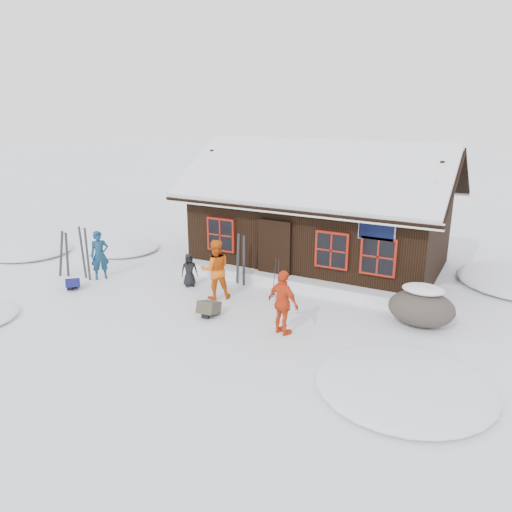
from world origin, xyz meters
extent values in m
plane|color=white|center=(0.00, 0.00, 0.00)|extent=(120.00, 120.00, 0.00)
cube|color=black|center=(1.50, 5.00, 1.25)|extent=(8.00, 5.00, 2.50)
cube|color=black|center=(1.50, 3.52, 3.35)|extent=(8.90, 3.14, 1.88)
cube|color=black|center=(1.50, 6.47, 3.35)|extent=(8.90, 3.14, 1.88)
cube|color=white|center=(1.50, 3.52, 3.49)|extent=(8.72, 3.07, 1.86)
cube|color=white|center=(1.50, 6.47, 3.49)|extent=(8.72, 3.07, 1.86)
cube|color=white|center=(1.50, 5.00, 4.22)|extent=(8.81, 0.22, 0.14)
cube|color=silver|center=(1.50, 2.05, 2.48)|extent=(8.90, 0.10, 0.20)
cube|color=black|center=(0.90, 2.45, 1.00)|extent=(1.00, 0.10, 2.00)
cube|color=black|center=(4.10, 2.42, 2.15)|extent=(1.00, 0.06, 0.60)
cube|color=maroon|center=(-1.10, 2.44, 1.35)|extent=(1.04, 0.10, 1.14)
cube|color=black|center=(-1.10, 2.40, 1.35)|extent=(0.90, 0.04, 1.00)
cube|color=maroon|center=(2.80, 2.44, 1.35)|extent=(1.04, 0.10, 1.14)
cube|color=black|center=(2.80, 2.40, 1.35)|extent=(0.90, 0.04, 1.00)
cube|color=maroon|center=(4.20, 2.44, 1.35)|extent=(1.04, 0.10, 1.14)
cube|color=black|center=(4.20, 2.40, 1.35)|extent=(0.90, 0.04, 1.00)
cube|color=white|center=(1.50, 2.25, 0.17)|extent=(7.60, 0.60, 0.35)
ellipsoid|color=white|center=(-6.00, 3.00, 0.00)|extent=(2.80, 2.80, 0.34)
ellipsoid|color=white|center=(6.00, -2.00, 0.00)|extent=(3.60, 3.60, 0.43)
ellipsoid|color=white|center=(-9.00, 1.00, 0.00)|extent=(3.20, 3.20, 0.38)
imported|color=navy|center=(-4.31, 0.09, 0.81)|extent=(0.67, 0.70, 1.61)
imported|color=#DD5B0F|center=(-0.04, 0.41, 0.90)|extent=(1.10, 1.08, 1.79)
imported|color=red|center=(2.74, -0.85, 0.83)|extent=(1.06, 0.72, 1.67)
imported|color=black|center=(-1.32, 0.88, 0.53)|extent=(0.61, 0.61, 1.07)
ellipsoid|color=#4A423B|center=(5.69, 1.32, 0.47)|extent=(1.70, 1.27, 0.93)
ellipsoid|color=white|center=(5.69, 1.32, 0.87)|extent=(1.07, 0.77, 0.24)
cube|color=black|center=(-5.63, -0.32, 0.76)|extent=(0.31, 0.15, 1.61)
cube|color=black|center=(-5.37, -0.31, 0.76)|extent=(0.32, 0.13, 1.61)
cube|color=black|center=(-4.86, -0.11, 0.85)|extent=(0.17, 0.07, 1.80)
cube|color=black|center=(-4.57, -0.18, 0.85)|extent=(0.16, 0.10, 1.80)
cube|color=black|center=(-0.09, 1.81, 0.80)|extent=(0.17, 0.06, 1.70)
cube|color=black|center=(0.18, 1.73, 0.80)|extent=(0.15, 0.10, 1.70)
cylinder|color=black|center=(1.45, 1.31, 0.58)|extent=(0.09, 0.11, 1.24)
cylinder|color=black|center=(1.58, 1.31, 0.58)|extent=(0.09, 0.11, 1.24)
cube|color=#141457|center=(-4.37, -1.06, 0.14)|extent=(0.62, 0.63, 0.27)
cube|color=#413E2E|center=(0.51, -0.80, 0.17)|extent=(0.53, 0.67, 0.34)
camera|label=1|loc=(7.52, -11.24, 5.53)|focal=35.00mm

